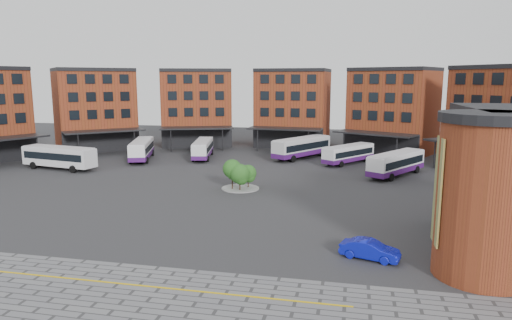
% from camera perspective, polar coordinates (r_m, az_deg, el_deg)
% --- Properties ---
extents(ground, '(160.00, 160.00, 0.00)m').
position_cam_1_polar(ground, '(42.89, -8.50, -7.15)').
color(ground, '#28282B').
rests_on(ground, ground).
extents(yellow_line, '(26.00, 0.15, 0.02)m').
position_cam_1_polar(yellow_line, '(30.12, -14.42, -14.93)').
color(yellow_line, gold).
rests_on(yellow_line, paving_zone).
extents(main_building, '(94.14, 42.48, 14.60)m').
position_cam_1_polar(main_building, '(79.16, -2.17, 6.13)').
color(main_building, maroon).
rests_on(main_building, ground).
extents(tree_island, '(4.40, 4.40, 3.56)m').
position_cam_1_polar(tree_island, '(52.51, -2.05, -1.74)').
color(tree_island, gray).
rests_on(tree_island, ground).
extents(bus_a, '(11.73, 4.65, 3.24)m').
position_cam_1_polar(bus_a, '(70.33, -23.41, 0.47)').
color(bus_a, silver).
rests_on(bus_a, ground).
extents(bus_b, '(5.83, 11.33, 3.12)m').
position_cam_1_polar(bus_b, '(74.65, -14.10, 1.32)').
color(bus_b, white).
rests_on(bus_b, ground).
extents(bus_c, '(4.43, 10.59, 2.91)m').
position_cam_1_polar(bus_c, '(74.32, -6.67, 1.43)').
color(bus_c, silver).
rests_on(bus_c, ground).
extents(bus_d, '(8.62, 11.55, 3.35)m').
position_cam_1_polar(bus_d, '(74.04, 5.74, 1.61)').
color(bus_d, silver).
rests_on(bus_d, ground).
extents(bus_e, '(7.75, 9.45, 2.82)m').
position_cam_1_polar(bus_e, '(70.40, 11.49, 0.78)').
color(bus_e, white).
rests_on(bus_e, ground).
extents(bus_f, '(8.12, 10.69, 3.12)m').
position_cam_1_polar(bus_f, '(63.03, 17.13, -0.38)').
color(bus_f, white).
rests_on(bus_f, ground).
extents(blue_car, '(4.40, 2.56, 1.37)m').
position_cam_1_polar(blue_car, '(33.92, 14.03, -10.81)').
color(blue_car, '#0E16B8').
rests_on(blue_car, ground).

